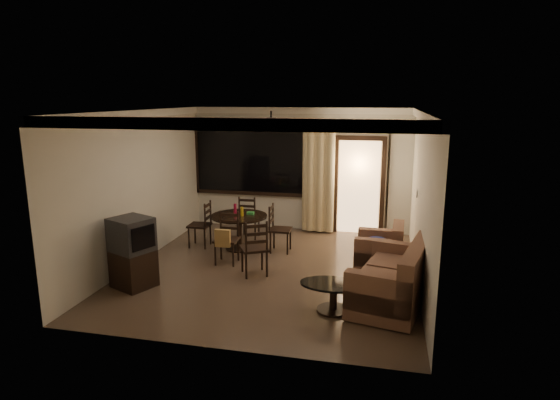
% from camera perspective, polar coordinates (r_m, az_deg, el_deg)
% --- Properties ---
extents(ground, '(5.50, 5.50, 0.00)m').
position_cam_1_polar(ground, '(8.46, -1.02, -8.50)').
color(ground, '#7F6651').
rests_on(ground, ground).
extents(room_shell, '(5.50, 6.70, 5.50)m').
position_cam_1_polar(room_shell, '(9.61, 4.90, 5.26)').
color(room_shell, beige).
rests_on(room_shell, ground).
extents(dining_table, '(1.13, 1.13, 0.93)m').
position_cam_1_polar(dining_table, '(9.46, -4.98, -2.72)').
color(dining_table, black).
rests_on(dining_table, ground).
extents(dining_chair_west, '(0.43, 0.43, 0.95)m').
position_cam_1_polar(dining_chair_west, '(9.79, -9.69, -4.01)').
color(dining_chair_west, black).
rests_on(dining_chair_west, ground).
extents(dining_chair_east, '(0.43, 0.43, 0.95)m').
position_cam_1_polar(dining_chair_east, '(9.34, -0.01, -4.62)').
color(dining_chair_east, black).
rests_on(dining_chair_east, ground).
extents(dining_chair_south, '(0.43, 0.49, 0.95)m').
position_cam_1_polar(dining_chair_south, '(8.74, -6.51, -5.76)').
color(dining_chair_south, black).
rests_on(dining_chair_south, ground).
extents(dining_chair_north, '(0.43, 0.43, 0.95)m').
position_cam_1_polar(dining_chair_north, '(10.26, -3.76, -3.08)').
color(dining_chair_north, black).
rests_on(dining_chair_north, ground).
extents(tv_cabinet, '(0.76, 0.74, 1.15)m').
position_cam_1_polar(tv_cabinet, '(7.94, -17.52, -6.11)').
color(tv_cabinet, black).
rests_on(tv_cabinet, ground).
extents(sofa, '(1.28, 1.89, 0.93)m').
position_cam_1_polar(sofa, '(7.21, 13.85, -9.54)').
color(sofa, '#41251E').
rests_on(sofa, ground).
extents(armchair, '(0.86, 0.86, 0.82)m').
position_cam_1_polar(armchair, '(8.58, 12.34, -6.08)').
color(armchair, '#41251E').
rests_on(armchair, ground).
extents(coffee_table, '(0.97, 0.58, 0.43)m').
position_cam_1_polar(coffee_table, '(6.87, 6.53, -11.15)').
color(coffee_table, black).
rests_on(coffee_table, ground).
extents(side_chair, '(0.60, 0.60, 1.00)m').
position_cam_1_polar(side_chair, '(8.16, -3.13, -7.11)').
color(side_chair, black).
rests_on(side_chair, ground).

